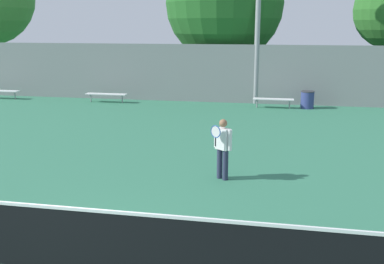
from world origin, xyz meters
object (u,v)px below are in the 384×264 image
Objects in this scene: bench_adjacent_court at (106,94)px; trash_bin at (307,100)px; tennis_player at (223,146)px; bench_courtside_far at (1,91)px; bench_courtside_near at (273,100)px; tree_green_broad at (225,3)px; tennis_net at (55,238)px.

bench_adjacent_court is 9.78m from trash_bin.
bench_courtside_far is (-12.99, 10.31, -0.46)m from tennis_player.
tennis_player reaches higher than bench_adjacent_court.
bench_courtside_near is 6.61m from tree_green_broad.
bench_adjacent_court is at bearing -180.00° from bench_courtside_near.
tennis_net is at bearing -79.82° from tennis_player.
bench_adjacent_court is at bearing -143.98° from tree_green_broad.
tennis_net is 6.15× the size of bench_courtside_near.
tennis_player is 12.56m from bench_adjacent_court.
bench_courtside_near and bench_courtside_far have the same top height.
trash_bin is at bearing 1.52° from bench_adjacent_court.
bench_courtside_far is at bearing -160.76° from tree_green_broad.
tree_green_broad is at bearing 130.15° from tennis_player.
tennis_net is 5.78× the size of bench_courtside_far.
bench_courtside_far and bench_adjacent_court have the same top height.
tennis_player is 10.90m from trash_bin.
tennis_player reaches higher than tennis_net.
bench_adjacent_court is at bearing -0.00° from bench_courtside_far.
tennis_player reaches higher than bench_courtside_near.
trash_bin is at bearing 9.46° from bench_courtside_near.
tennis_player is at bearing 67.10° from tennis_net.
bench_courtside_near is at bearing 0.00° from bench_courtside_far.
tennis_net is 18.66m from bench_courtside_far.
bench_adjacent_court is (-5.13, 15.10, -0.15)m from tennis_net.
bench_courtside_near is (3.09, 15.10, -0.15)m from tennis_net.
bench_courtside_near is 2.31× the size of trash_bin.
tennis_player reaches higher than bench_courtside_far.
tree_green_broad is (5.39, 3.92, 4.51)m from bench_adjacent_court.
tennis_net is at bearing -101.58° from bench_courtside_near.
tennis_player is 0.77× the size of bench_courtside_far.
tree_green_broad reaches higher than bench_courtside_near.
bench_courtside_near is at bearing 0.00° from bench_adjacent_court.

